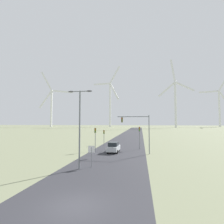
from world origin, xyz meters
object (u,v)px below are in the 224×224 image
car_approaching (114,147)px  wind_turbine_right (219,104)px  streetlamp (80,119)px  stop_sign_near (91,152)px  wind_turbine_left (110,100)px  wind_turbine_far_left (51,104)px  traffic_light_post_mid_left (104,134)px  traffic_light_mast_overhead (138,126)px  traffic_light_post_near_right (139,133)px  wind_turbine_center (175,99)px  traffic_light_post_near_left (95,134)px

car_approaching → wind_turbine_right: size_ratio=0.07×
streetlamp → stop_sign_near: size_ratio=3.59×
streetlamp → wind_turbine_left: 183.17m
wind_turbine_far_left → traffic_light_post_mid_left: bearing=-57.5°
car_approaching → traffic_light_mast_overhead: bearing=-10.3°
stop_sign_near → traffic_light_post_near_right: bearing=69.2°
car_approaching → wind_turbine_right: 224.36m
stop_sign_near → wind_turbine_center: 171.79m
traffic_light_post_near_right → traffic_light_post_mid_left: 9.81m
stop_sign_near → streetlamp: bearing=-134.8°
traffic_light_post_mid_left → wind_turbine_left: size_ratio=0.05×
streetlamp → wind_turbine_right: wind_turbine_right is taller
streetlamp → traffic_light_post_near_left: size_ratio=2.11×
traffic_light_post_near_right → wind_turbine_right: 218.29m
traffic_light_post_near_right → traffic_light_post_mid_left: bearing=148.3°
traffic_light_post_mid_left → streetlamp: bearing=-85.7°
traffic_light_mast_overhead → wind_turbine_far_left: wind_turbine_far_left is taller
streetlamp → traffic_light_post_near_right: streetlamp is taller
traffic_light_post_near_right → car_approaching: size_ratio=1.07×
stop_sign_near → wind_turbine_right: size_ratio=0.04×
traffic_light_post_near_right → wind_turbine_left: size_ratio=0.06×
wind_turbine_left → wind_turbine_center: wind_turbine_center is taller
traffic_light_post_near_right → car_approaching: (-4.57, -4.26, -2.35)m
traffic_light_post_mid_left → traffic_light_mast_overhead: 13.23m
car_approaching → wind_turbine_far_left: size_ratio=0.06×
traffic_light_post_near_left → traffic_light_post_mid_left: (-0.18, 8.64, -0.56)m
traffic_light_post_near_left → traffic_light_mast_overhead: 8.27m
wind_turbine_far_left → wind_turbine_right: wind_turbine_far_left is taller
streetlamp → wind_turbine_left: wind_turbine_left is taller
traffic_light_post_mid_left → wind_turbine_right: size_ratio=0.06×
traffic_light_post_near_right → wind_turbine_left: bearing=102.0°
wind_turbine_far_left → wind_turbine_left: (68.64, 8.73, 4.00)m
traffic_light_mast_overhead → wind_turbine_far_left: 191.45m
stop_sign_near → traffic_light_mast_overhead: 11.54m
traffic_light_post_mid_left → traffic_light_post_near_right: bearing=-31.7°
traffic_light_mast_overhead → wind_turbine_right: size_ratio=0.10×
car_approaching → wind_turbine_far_left: 188.95m
car_approaching → wind_turbine_right: wind_turbine_right is taller
traffic_light_post_near_right → car_approaching: 6.67m
car_approaching → wind_turbine_center: 161.62m
traffic_light_post_near_left → traffic_light_mast_overhead: size_ratio=0.65×
traffic_light_post_near_right → wind_turbine_right: bearing=64.0°
wind_turbine_right → traffic_light_post_mid_left: bearing=-118.5°
car_approaching → wind_turbine_center: wind_turbine_center is taller
traffic_light_post_near_left → wind_turbine_far_left: 186.15m
stop_sign_near → traffic_light_post_near_right: 15.90m
traffic_light_post_near_left → traffic_light_post_mid_left: 8.66m
traffic_light_post_near_left → wind_turbine_far_left: size_ratio=0.07×
streetlamp → wind_turbine_right: size_ratio=0.14×
wind_turbine_left → wind_turbine_right: wind_turbine_left is taller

